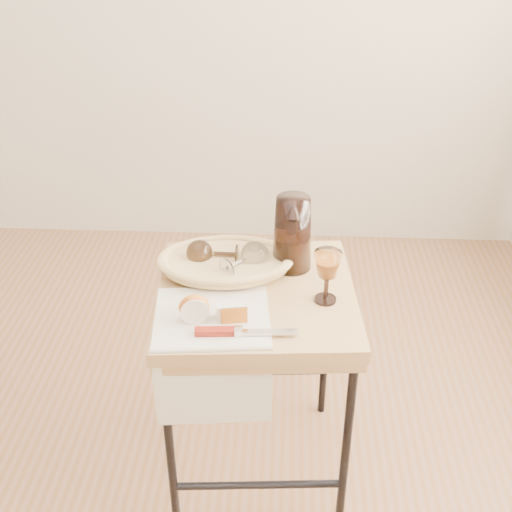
# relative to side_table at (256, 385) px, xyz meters

# --- Properties ---
(side_table) EXTENTS (0.56, 0.56, 0.67)m
(side_table) POSITION_rel_side_table_xyz_m (0.00, 0.00, 0.00)
(side_table) COLOR olive
(side_table) RESTS_ON floor
(tea_towel) EXTENTS (0.31, 0.29, 0.01)m
(tea_towel) POSITION_rel_side_table_xyz_m (-0.11, -0.13, 0.34)
(tea_towel) COLOR white
(tea_towel) RESTS_ON side_table
(bread_basket) EXTENTS (0.36, 0.26, 0.05)m
(bread_basket) POSITION_rel_side_table_xyz_m (-0.09, 0.09, 0.36)
(bread_basket) COLOR tan
(bread_basket) RESTS_ON side_table
(goblet_lying_a) EXTENTS (0.12, 0.08, 0.08)m
(goblet_lying_a) POSITION_rel_side_table_xyz_m (-0.12, 0.10, 0.39)
(goblet_lying_a) COLOR #493422
(goblet_lying_a) RESTS_ON bread_basket
(goblet_lying_b) EXTENTS (0.14, 0.15, 0.08)m
(goblet_lying_b) POSITION_rel_side_table_xyz_m (-0.04, 0.07, 0.39)
(goblet_lying_b) COLOR white
(goblet_lying_b) RESTS_ON bread_basket
(pitcher) EXTENTS (0.16, 0.23, 0.26)m
(pitcher) POSITION_rel_side_table_xyz_m (0.09, 0.13, 0.44)
(pitcher) COLOR black
(pitcher) RESTS_ON side_table
(wine_goblet) EXTENTS (0.08, 0.08, 0.15)m
(wine_goblet) POSITION_rel_side_table_xyz_m (0.18, -0.04, 0.41)
(wine_goblet) COLOR white
(wine_goblet) RESTS_ON side_table
(apple_half) EXTENTS (0.08, 0.06, 0.07)m
(apple_half) POSITION_rel_side_table_xyz_m (-0.15, -0.14, 0.38)
(apple_half) COLOR red
(apple_half) RESTS_ON tea_towel
(apple_wedge) EXTENTS (0.07, 0.04, 0.04)m
(apple_wedge) POSITION_rel_side_table_xyz_m (-0.06, -0.14, 0.36)
(apple_wedge) COLOR silver
(apple_wedge) RESTS_ON tea_towel
(table_knife) EXTENTS (0.25, 0.04, 0.02)m
(table_knife) POSITION_rel_side_table_xyz_m (-0.02, -0.20, 0.35)
(table_knife) COLOR silver
(table_knife) RESTS_ON tea_towel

